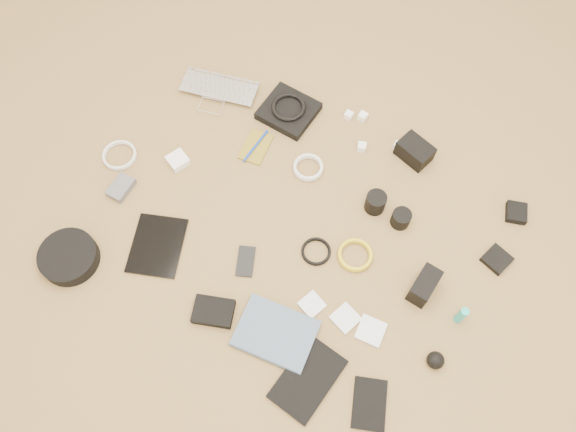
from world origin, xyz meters
The scene contains 33 objects.
laptop centered at (-0.48, 0.35, 0.01)m, with size 0.29×0.20×0.02m, color silver.
headphone_pouch centered at (-0.20, 0.42, 0.02)m, with size 0.19×0.18×0.03m, color black.
headphones centered at (-0.20, 0.42, 0.04)m, with size 0.13×0.13×0.02m, color black.
charger_a centered at (0.00, 0.51, 0.01)m, with size 0.03×0.03×0.03m, color white.
charger_b centered at (0.05, 0.53, 0.01)m, with size 0.03×0.03×0.03m, color white.
charger_c centered at (0.22, 0.47, 0.01)m, with size 0.03×0.03×0.03m, color white.
charger_d centered at (0.11, 0.41, 0.01)m, with size 0.03×0.03×0.03m, color white.
dslr_camera centered at (0.28, 0.47, 0.04)m, with size 0.12×0.08×0.07m, color black.
lens_pouch centered at (0.69, 0.42, 0.01)m, with size 0.07×0.08×0.03m, color black.
notebook_olive centered at (-0.24, 0.23, 0.00)m, with size 0.09×0.14×0.01m, color olive.
pen_blue centered at (-0.24, 0.23, 0.01)m, with size 0.01×0.01×0.16m, color #1335A1.
cable_white_a centered at (-0.03, 0.24, 0.01)m, with size 0.11×0.11×0.01m, color silver.
lens_a centered at (0.25, 0.21, 0.04)m, with size 0.07×0.07×0.08m, color black.
lens_b centered at (0.35, 0.20, 0.03)m, with size 0.07×0.07×0.06m, color black.
card_reader centered at (0.69, 0.22, 0.01)m, with size 0.08×0.08×0.02m, color black.
power_brick centered at (-0.45, 0.04, 0.01)m, with size 0.07×0.07×0.03m, color white.
cable_white_b centered at (-0.65, -0.04, 0.01)m, with size 0.12×0.12×0.01m, color silver.
cable_black centered at (0.14, -0.04, 0.00)m, with size 0.10×0.10×0.01m, color black.
cable_yellow centered at (0.27, 0.01, 0.01)m, with size 0.12×0.12×0.01m, color gold.
flash centered at (0.51, 0.01, 0.04)m, with size 0.06×0.12×0.09m, color black.
lens_cleaner centered at (0.64, -0.03, 0.05)m, with size 0.03×0.03×0.09m, color #1BB0A9.
battery_charger centered at (-0.57, -0.15, 0.01)m, with size 0.06×0.10×0.03m, color #545358.
tablet centered at (-0.34, -0.27, 0.00)m, with size 0.17×0.22×0.01m, color black.
phone centered at (-0.05, -0.18, 0.00)m, with size 0.06×0.11×0.01m, color black.
filter_case_left centered at (0.22, -0.20, 0.00)m, with size 0.07×0.07×0.01m, color silver.
filter_case_mid centered at (0.33, -0.19, 0.01)m, with size 0.08×0.08×0.01m, color silver.
filter_case_right centered at (0.42, -0.19, 0.01)m, with size 0.08×0.08×0.01m, color silver.
air_blower centered at (0.63, -0.19, 0.03)m, with size 0.05×0.05×0.05m, color black.
headphone_case centered at (-0.56, -0.45, 0.03)m, with size 0.19×0.19×0.05m, color black.
drive_case centered at (-0.05, -0.37, 0.02)m, with size 0.13×0.09×0.03m, color black.
paperback centered at (0.17, -0.43, 0.01)m, with size 0.18×0.24×0.02m, color #455B75.
notebook_black_a centered at (0.31, -0.42, 0.01)m, with size 0.14×0.23×0.02m, color black.
notebook_black_b centered at (0.51, -0.39, 0.01)m, with size 0.10×0.15×0.01m, color black.
Camera 1 is at (0.40, -0.70, 1.75)m, focal length 35.00 mm.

